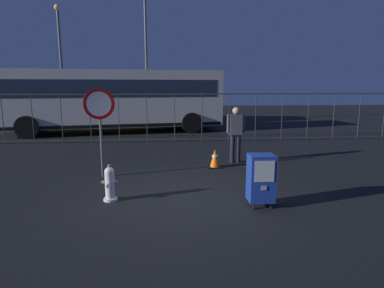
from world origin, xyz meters
name	(u,v)px	position (x,y,z in m)	size (l,w,h in m)	color
ground_plane	(182,197)	(0.00, 0.00, 0.00)	(60.00, 60.00, 0.00)	black
fire_hydrant	(110,184)	(-1.46, -0.10, 0.35)	(0.33, 0.32, 0.75)	silver
newspaper_box_primary	(261,178)	(1.48, -0.64, 0.57)	(0.48, 0.42, 1.02)	black
stop_sign	(100,114)	(-1.94, 1.64, 1.60)	(0.71, 0.31, 2.23)	#4C4F54
pedestrian	(236,131)	(1.73, 2.91, 0.95)	(0.55, 0.22, 1.67)	black
traffic_cone	(215,159)	(1.04, 2.36, 0.26)	(0.36, 0.36, 0.53)	black
fence_barrier	(175,117)	(0.00, 6.66, 1.02)	(18.03, 0.04, 2.00)	#2D2D33
bus_near	(113,97)	(-2.94, 9.66, 1.71)	(10.75, 4.03, 3.00)	beige
bus_far	(103,95)	(-4.30, 13.94, 1.71)	(10.73, 3.79, 3.00)	gold
street_light_near_left	(61,57)	(-6.13, 12.28, 3.84)	(0.32, 0.32, 6.58)	#4C4F54
street_light_near_right	(146,51)	(-1.49, 12.92, 4.26)	(0.32, 0.32, 7.39)	#4C4F54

